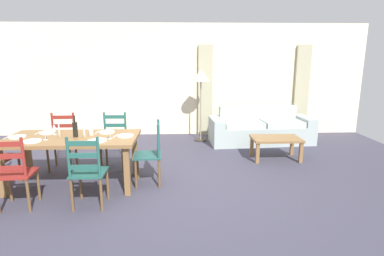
{
  "coord_description": "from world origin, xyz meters",
  "views": [
    {
      "loc": [
        0.24,
        -4.34,
        1.86
      ],
      "look_at": [
        0.43,
        0.58,
        0.75
      ],
      "focal_mm": 28.61,
      "sensor_mm": 36.0,
      "label": 1
    }
  ],
  "objects_px": {
    "wine_glass_near_right": "(110,131)",
    "standing_lamp": "(201,80)",
    "wine_glass_near_left": "(45,132)",
    "dining_chair_far_left": "(62,142)",
    "wine_glass_far_left": "(54,127)",
    "dining_chair_far_right": "(114,141)",
    "dining_chair_head_east": "(151,153)",
    "dining_chair_near_right": "(88,172)",
    "dining_chair_near_left": "(14,173)",
    "couch": "(260,130)",
    "coffee_cup_primary": "(91,132)",
    "dining_table": "(72,143)",
    "wine_bottle": "(75,129)",
    "coffee_table": "(276,141)"
  },
  "relations": [
    {
      "from": "wine_glass_near_right",
      "to": "standing_lamp",
      "type": "distance_m",
      "value": 3.06
    },
    {
      "from": "wine_glass_near_left",
      "to": "dining_chair_far_left",
      "type": "bearing_deg",
      "value": 97.95
    },
    {
      "from": "dining_chair_far_left",
      "to": "wine_glass_far_left",
      "type": "height_order",
      "value": "dining_chair_far_left"
    },
    {
      "from": "dining_chair_far_right",
      "to": "standing_lamp",
      "type": "distance_m",
      "value": 2.55
    },
    {
      "from": "wine_glass_far_left",
      "to": "dining_chair_head_east",
      "type": "bearing_deg",
      "value": -5.17
    },
    {
      "from": "dining_chair_near_right",
      "to": "wine_glass_far_left",
      "type": "bearing_deg",
      "value": 129.65
    },
    {
      "from": "dining_chair_near_left",
      "to": "standing_lamp",
      "type": "distance_m",
      "value": 4.21
    },
    {
      "from": "dining_chair_far_left",
      "to": "dining_chair_far_right",
      "type": "relative_size",
      "value": 1.0
    },
    {
      "from": "wine_glass_near_left",
      "to": "couch",
      "type": "relative_size",
      "value": 0.07
    },
    {
      "from": "dining_chair_near_right",
      "to": "wine_glass_far_left",
      "type": "height_order",
      "value": "dining_chair_near_right"
    },
    {
      "from": "dining_chair_near_right",
      "to": "wine_glass_near_right",
      "type": "distance_m",
      "value": 0.73
    },
    {
      "from": "wine_glass_near_left",
      "to": "coffee_cup_primary",
      "type": "bearing_deg",
      "value": 24.33
    },
    {
      "from": "dining_table",
      "to": "wine_glass_near_right",
      "type": "xyz_separation_m",
      "value": [
        0.59,
        -0.13,
        0.2
      ]
    },
    {
      "from": "dining_table",
      "to": "wine_glass_far_left",
      "type": "bearing_deg",
      "value": 153.33
    },
    {
      "from": "wine_glass_near_right",
      "to": "wine_glass_far_left",
      "type": "xyz_separation_m",
      "value": [
        -0.89,
        0.28,
        0.0
      ]
    },
    {
      "from": "dining_chair_head_east",
      "to": "wine_glass_far_left",
      "type": "distance_m",
      "value": 1.51
    },
    {
      "from": "wine_glass_near_left",
      "to": "standing_lamp",
      "type": "distance_m",
      "value": 3.6
    },
    {
      "from": "dining_chair_near_left",
      "to": "couch",
      "type": "distance_m",
      "value": 4.94
    },
    {
      "from": "wine_glass_near_left",
      "to": "wine_glass_far_left",
      "type": "relative_size",
      "value": 1.0
    },
    {
      "from": "wine_bottle",
      "to": "dining_table",
      "type": "bearing_deg",
      "value": 175.54
    },
    {
      "from": "wine_bottle",
      "to": "coffee_cup_primary",
      "type": "relative_size",
      "value": 3.51
    },
    {
      "from": "couch",
      "to": "dining_table",
      "type": "bearing_deg",
      "value": -145.85
    },
    {
      "from": "dining_table",
      "to": "dining_chair_near_left",
      "type": "bearing_deg",
      "value": -123.56
    },
    {
      "from": "dining_chair_far_left",
      "to": "dining_chair_head_east",
      "type": "relative_size",
      "value": 1.0
    },
    {
      "from": "dining_chair_near_right",
      "to": "wine_glass_far_left",
      "type": "distance_m",
      "value": 1.2
    },
    {
      "from": "wine_glass_near_right",
      "to": "standing_lamp",
      "type": "bearing_deg",
      "value": 60.68
    },
    {
      "from": "coffee_table",
      "to": "dining_chair_far_right",
      "type": "bearing_deg",
      "value": -173.39
    },
    {
      "from": "wine_glass_far_left",
      "to": "dining_table",
      "type": "bearing_deg",
      "value": -26.67
    },
    {
      "from": "dining_chair_near_right",
      "to": "dining_chair_far_left",
      "type": "xyz_separation_m",
      "value": [
        -0.86,
        1.48,
        0.0
      ]
    },
    {
      "from": "dining_table",
      "to": "coffee_cup_primary",
      "type": "xyz_separation_m",
      "value": [
        0.26,
        0.1,
        0.13
      ]
    },
    {
      "from": "dining_chair_near_left",
      "to": "couch",
      "type": "bearing_deg",
      "value": 37.99
    },
    {
      "from": "dining_chair_far_right",
      "to": "dining_chair_head_east",
      "type": "bearing_deg",
      "value": -46.39
    },
    {
      "from": "dining_chair_far_right",
      "to": "dining_chair_head_east",
      "type": "relative_size",
      "value": 1.0
    },
    {
      "from": "dining_table",
      "to": "dining_chair_near_right",
      "type": "height_order",
      "value": "dining_chair_near_right"
    },
    {
      "from": "wine_glass_far_left",
      "to": "coffee_cup_primary",
      "type": "height_order",
      "value": "wine_glass_far_left"
    },
    {
      "from": "dining_chair_near_right",
      "to": "couch",
      "type": "relative_size",
      "value": 0.41
    },
    {
      "from": "dining_chair_head_east",
      "to": "wine_glass_far_left",
      "type": "bearing_deg",
      "value": 174.83
    },
    {
      "from": "dining_chair_near_right",
      "to": "coffee_cup_primary",
      "type": "bearing_deg",
      "value": 101.46
    },
    {
      "from": "dining_chair_head_east",
      "to": "standing_lamp",
      "type": "bearing_deg",
      "value": 69.74
    },
    {
      "from": "dining_chair_near_left",
      "to": "coffee_cup_primary",
      "type": "height_order",
      "value": "dining_chair_near_left"
    },
    {
      "from": "coffee_table",
      "to": "couch",
      "type": "bearing_deg",
      "value": 89.26
    },
    {
      "from": "dining_chair_near_right",
      "to": "coffee_table",
      "type": "height_order",
      "value": "dining_chair_near_right"
    },
    {
      "from": "dining_table",
      "to": "dining_chair_head_east",
      "type": "height_order",
      "value": "dining_chair_head_east"
    },
    {
      "from": "dining_chair_head_east",
      "to": "wine_bottle",
      "type": "bearing_deg",
      "value": -178.64
    },
    {
      "from": "wine_glass_near_left",
      "to": "wine_glass_near_right",
      "type": "bearing_deg",
      "value": 1.72
    },
    {
      "from": "wine_glass_far_left",
      "to": "coffee_cup_primary",
      "type": "relative_size",
      "value": 1.79
    },
    {
      "from": "wine_glass_near_left",
      "to": "wine_glass_near_right",
      "type": "height_order",
      "value": "same"
    },
    {
      "from": "dining_table",
      "to": "dining_chair_head_east",
      "type": "relative_size",
      "value": 1.98
    },
    {
      "from": "standing_lamp",
      "to": "dining_chair_near_right",
      "type": "bearing_deg",
      "value": -116.99
    },
    {
      "from": "dining_table",
      "to": "wine_glass_near_right",
      "type": "relative_size",
      "value": 11.8
    }
  ]
}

